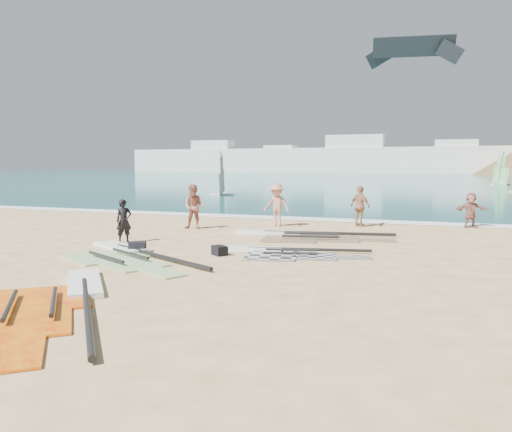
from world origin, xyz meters
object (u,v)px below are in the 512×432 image
(gear_bag_near, at_px, (137,247))
(beachgoer_mid, at_px, (277,205))
(rig_grey, at_px, (278,253))
(rig_green, at_px, (125,255))
(rig_red, at_px, (59,299))
(beachgoer_right, at_px, (471,210))
(person_wetsuit, at_px, (124,221))
(rig_orange, at_px, (299,236))
(gear_bag_far, at_px, (219,251))
(beachgoer_left, at_px, (194,207))
(beachgoer_back, at_px, (360,206))

(gear_bag_near, xyz_separation_m, beachgoer_mid, (2.16, 7.82, 0.80))
(rig_grey, relative_size, rig_green, 0.87)
(rig_grey, bearing_deg, beachgoer_mid, 95.69)
(rig_grey, bearing_deg, gear_bag_near, -177.00)
(rig_red, height_order, beachgoer_mid, beachgoer_mid)
(beachgoer_right, bearing_deg, rig_green, -153.68)
(person_wetsuit, relative_size, beachgoer_right, 0.99)
(gear_bag_near, distance_m, beachgoer_mid, 8.15)
(rig_orange, bearing_deg, person_wetsuit, -158.31)
(person_wetsuit, distance_m, beachgoer_right, 14.70)
(rig_red, bearing_deg, gear_bag_near, 157.60)
(rig_green, xyz_separation_m, person_wetsuit, (-1.58, 2.27, 0.72))
(gear_bag_near, distance_m, gear_bag_far, 2.71)
(rig_red, distance_m, beachgoer_mid, 13.34)
(beachgoer_left, bearing_deg, gear_bag_near, -91.34)
(rig_grey, bearing_deg, gear_bag_far, -166.62)
(rig_orange, xyz_separation_m, beachgoer_mid, (-1.79, 2.85, 0.91))
(rig_orange, bearing_deg, beachgoer_left, 160.43)
(gear_bag_near, relative_size, person_wetsuit, 0.33)
(gear_bag_near, xyz_separation_m, beachgoer_right, (10.31, 10.21, 0.62))
(rig_grey, relative_size, beachgoer_mid, 2.56)
(beachgoer_left, distance_m, beachgoer_back, 7.37)
(rig_green, xyz_separation_m, beachgoer_right, (10.26, 10.97, 0.73))
(rig_red, height_order, beachgoer_back, beachgoer_back)
(gear_bag_near, relative_size, beachgoer_mid, 0.27)
(rig_grey, distance_m, beachgoer_back, 7.99)
(beachgoer_mid, distance_m, beachgoer_back, 3.72)
(gear_bag_far, height_order, beachgoer_left, beachgoer_left)
(beachgoer_left, bearing_deg, rig_green, -91.97)
(rig_grey, relative_size, beachgoer_back, 2.70)
(gear_bag_far, height_order, beachgoer_mid, beachgoer_mid)
(rig_green, distance_m, gear_bag_far, 2.88)
(rig_green, bearing_deg, beachgoer_left, 125.66)
(rig_orange, relative_size, person_wetsuit, 4.11)
(rig_orange, height_order, gear_bag_far, gear_bag_far)
(rig_orange, distance_m, beachgoer_left, 5.01)
(gear_bag_far, xyz_separation_m, beachgoer_back, (3.00, 8.63, 0.77))
(rig_orange, xyz_separation_m, person_wetsuit, (-5.48, -3.47, 0.72))
(gear_bag_near, height_order, beachgoer_right, beachgoer_right)
(gear_bag_near, bearing_deg, beachgoer_left, 99.04)
(rig_grey, height_order, rig_orange, rig_orange)
(rig_green, height_order, gear_bag_near, gear_bag_near)
(beachgoer_back, bearing_deg, person_wetsuit, 80.07)
(rig_grey, xyz_separation_m, rig_orange, (-0.38, 3.77, 0.00))
(rig_grey, xyz_separation_m, beachgoer_right, (5.98, 9.01, 0.73))
(rig_grey, distance_m, rig_green, 4.70)
(beachgoer_right, bearing_deg, rig_red, -139.19)
(rig_green, height_order, gear_bag_far, gear_bag_far)
(rig_grey, bearing_deg, rig_orange, 83.26)
(rig_red, height_order, person_wetsuit, person_wetsuit)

